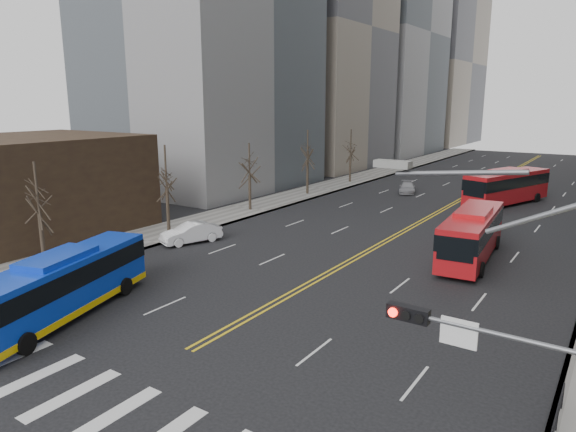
{
  "coord_description": "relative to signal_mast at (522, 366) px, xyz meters",
  "views": [
    {
      "loc": [
        15.25,
        -9.93,
        10.82
      ],
      "look_at": [
        0.06,
        12.83,
        4.67
      ],
      "focal_mm": 32.0,
      "sensor_mm": 36.0,
      "label": 1
    }
  ],
  "objects": [
    {
      "name": "car_silver",
      "position": [
        -20.38,
        46.7,
        -4.21
      ],
      "size": [
        3.21,
        4.8,
        1.29
      ],
      "primitive_type": "imported",
      "rotation": [
        0.0,
        0.0,
        0.35
      ],
      "color": "#96979B",
      "rests_on": "ground"
    },
    {
      "name": "centerline",
      "position": [
        -13.77,
        53.0,
        -4.85
      ],
      "size": [
        0.55,
        100.0,
        0.01
      ],
      "color": "gold",
      "rests_on": "ground"
    },
    {
      "name": "car_white",
      "position": [
        -26.27,
        16.03,
        -4.07
      ],
      "size": [
        3.27,
        5.03,
        1.56
      ],
      "primitive_type": "imported",
      "rotation": [
        0.0,
        0.0,
        -0.37
      ],
      "color": "white",
      "rests_on": "ground"
    },
    {
      "name": "storefront",
      "position": [
        -39.77,
        9.97,
        -0.85
      ],
      "size": [
        14.0,
        18.0,
        8.0
      ],
      "color": "black",
      "rests_on": "ground"
    },
    {
      "name": "office_towers",
      "position": [
        -13.64,
        66.51,
        19.07
      ],
      "size": [
        83.0,
        134.0,
        58.0
      ],
      "color": "gray",
      "rests_on": "ground"
    },
    {
      "name": "blue_bus",
      "position": [
        -21.63,
        2.0,
        -3.09
      ],
      "size": [
        5.72,
        11.77,
        3.38
      ],
      "color": "#0D39CE",
      "rests_on": "ground"
    },
    {
      "name": "ground",
      "position": [
        -13.77,
        -2.0,
        -4.86
      ],
      "size": [
        220.0,
        220.0,
        0.0
      ],
      "primitive_type": "plane",
      "color": "black"
    },
    {
      "name": "sidewalk_left",
      "position": [
        -30.27,
        43.0,
        -4.78
      ],
      "size": [
        5.0,
        130.0,
        0.15
      ],
      "primitive_type": "cube",
      "color": "slate",
      "rests_on": "ground"
    },
    {
      "name": "red_bus_near",
      "position": [
        -6.99,
        23.72,
        -2.88
      ],
      "size": [
        3.5,
        11.4,
        3.56
      ],
      "color": "red",
      "rests_on": "ground"
    },
    {
      "name": "red_bus_far",
      "position": [
        -9.04,
        45.82,
        -2.75
      ],
      "size": [
        6.67,
        12.31,
        3.8
      ],
      "color": "red",
      "rests_on": "ground"
    },
    {
      "name": "street_trees",
      "position": [
        -20.94,
        32.55,
        0.02
      ],
      "size": [
        35.2,
        47.2,
        7.6
      ],
      "color": "black",
      "rests_on": "ground"
    },
    {
      "name": "signal_mast",
      "position": [
        0.0,
        0.0,
        0.0
      ],
      "size": [
        5.37,
        0.37,
        9.39
      ],
      "color": "slate",
      "rests_on": "ground"
    },
    {
      "name": "crosswalk",
      "position": [
        -13.77,
        -2.0,
        -4.85
      ],
      "size": [
        26.7,
        4.0,
        0.01
      ],
      "color": "silver",
      "rests_on": "ground"
    }
  ]
}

